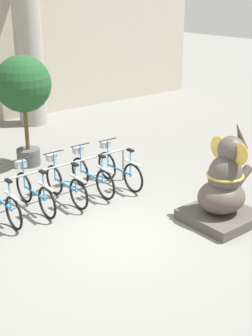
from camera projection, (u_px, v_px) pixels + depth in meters
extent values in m
plane|color=slate|center=(122.00, 233.00, 8.54)|extent=(60.00, 60.00, 0.00)
cylinder|color=gray|center=(29.00, 46.00, 14.51)|extent=(0.88, 0.88, 5.00)
cylinder|color=gray|center=(123.00, 165.00, 10.74)|extent=(0.05, 0.05, 0.75)
cylinder|color=gray|center=(31.00, 173.00, 9.25)|extent=(4.78, 0.04, 0.04)
torus|color=black|center=(14.00, 213.00, 8.55)|extent=(0.05, 0.66, 0.66)
cube|color=#338CC6|center=(2.00, 202.00, 8.88)|extent=(0.04, 0.85, 0.04)
cube|color=#BCBCBC|center=(12.00, 196.00, 8.43)|extent=(0.06, 0.55, 0.03)
cylinder|color=#338CC6|center=(10.00, 197.00, 8.52)|extent=(0.03, 0.03, 0.59)
cube|color=black|center=(8.00, 181.00, 8.41)|extent=(0.08, 0.18, 0.04)
torus|color=black|center=(24.00, 187.00, 9.65)|extent=(0.05, 0.66, 0.66)
torus|color=black|center=(47.00, 203.00, 8.96)|extent=(0.05, 0.66, 0.66)
cube|color=#338CC6|center=(35.00, 193.00, 9.29)|extent=(0.04, 0.85, 0.04)
cube|color=#BCBCBC|center=(46.00, 186.00, 8.84)|extent=(0.06, 0.55, 0.03)
cylinder|color=#338CC6|center=(44.00, 187.00, 8.93)|extent=(0.03, 0.03, 0.59)
cube|color=black|center=(43.00, 172.00, 8.81)|extent=(0.08, 0.18, 0.04)
cylinder|color=#338CC6|center=(24.00, 174.00, 9.51)|extent=(0.03, 0.03, 0.64)
cylinder|color=black|center=(22.00, 159.00, 9.39)|extent=(0.48, 0.03, 0.03)
cube|color=#BCBCBC|center=(21.00, 164.00, 9.52)|extent=(0.20, 0.16, 0.14)
torus|color=black|center=(54.00, 180.00, 10.03)|extent=(0.05, 0.66, 0.66)
torus|color=black|center=(79.00, 194.00, 9.34)|extent=(0.05, 0.66, 0.66)
cube|color=#338CC6|center=(66.00, 185.00, 9.67)|extent=(0.04, 0.85, 0.04)
cube|color=#BCBCBC|center=(78.00, 178.00, 9.21)|extent=(0.06, 0.55, 0.03)
cylinder|color=#338CC6|center=(75.00, 179.00, 9.30)|extent=(0.03, 0.03, 0.59)
cube|color=black|center=(75.00, 164.00, 9.19)|extent=(0.08, 0.18, 0.04)
cylinder|color=#338CC6|center=(54.00, 166.00, 9.89)|extent=(0.03, 0.03, 0.64)
cylinder|color=black|center=(54.00, 152.00, 9.77)|extent=(0.48, 0.03, 0.03)
cube|color=#BCBCBC|center=(52.00, 157.00, 9.89)|extent=(0.20, 0.16, 0.14)
torus|color=black|center=(80.00, 172.00, 10.47)|extent=(0.05, 0.66, 0.66)
torus|color=black|center=(105.00, 185.00, 9.78)|extent=(0.05, 0.66, 0.66)
cube|color=#338CC6|center=(92.00, 176.00, 10.11)|extent=(0.04, 0.85, 0.04)
cube|color=#BCBCBC|center=(105.00, 170.00, 9.65)|extent=(0.06, 0.55, 0.03)
cylinder|color=#338CC6|center=(102.00, 170.00, 9.75)|extent=(0.03, 0.03, 0.59)
cube|color=black|center=(102.00, 156.00, 9.63)|extent=(0.08, 0.18, 0.04)
cylinder|color=#338CC6|center=(81.00, 159.00, 10.33)|extent=(0.03, 0.03, 0.64)
cylinder|color=black|center=(80.00, 145.00, 10.21)|extent=(0.48, 0.03, 0.03)
cube|color=#BCBCBC|center=(78.00, 150.00, 10.34)|extent=(0.20, 0.16, 0.14)
torus|color=black|center=(107.00, 166.00, 10.83)|extent=(0.05, 0.66, 0.66)
torus|color=black|center=(133.00, 178.00, 10.13)|extent=(0.05, 0.66, 0.66)
cube|color=#338CC6|center=(120.00, 170.00, 10.46)|extent=(0.04, 0.85, 0.04)
cube|color=#BCBCBC|center=(133.00, 163.00, 10.01)|extent=(0.06, 0.55, 0.03)
cylinder|color=#338CC6|center=(130.00, 164.00, 10.10)|extent=(0.03, 0.03, 0.59)
cube|color=black|center=(130.00, 150.00, 9.98)|extent=(0.08, 0.18, 0.04)
cylinder|color=#338CC6|center=(108.00, 153.00, 10.68)|extent=(0.03, 0.03, 0.64)
cylinder|color=black|center=(108.00, 140.00, 10.57)|extent=(0.48, 0.03, 0.03)
cube|color=#BCBCBC|center=(105.00, 145.00, 10.69)|extent=(0.20, 0.16, 0.14)
cube|color=#4C4742|center=(220.00, 216.00, 8.94)|extent=(1.24, 1.24, 0.20)
ellipsoid|color=#4C423D|center=(221.00, 197.00, 8.79)|extent=(0.96, 0.85, 0.62)
ellipsoid|color=#4C423D|center=(225.00, 175.00, 8.67)|extent=(0.68, 0.62, 0.79)
sphere|color=#4C423D|center=(231.00, 150.00, 8.57)|extent=(0.51, 0.51, 0.51)
ellipsoid|color=gold|center=(218.00, 147.00, 8.71)|extent=(0.08, 0.36, 0.43)
ellipsoid|color=gold|center=(240.00, 154.00, 8.34)|extent=(0.08, 0.36, 0.43)
cone|color=#4C423D|center=(240.00, 136.00, 8.62)|extent=(0.43, 0.18, 0.64)
cylinder|color=#4C423D|center=(230.00, 173.00, 8.99)|extent=(0.50, 0.17, 0.45)
cylinder|color=#4C423D|center=(241.00, 178.00, 8.78)|extent=(0.50, 0.17, 0.45)
torus|color=gold|center=(225.00, 175.00, 8.67)|extent=(0.70, 0.70, 0.05)
cylinder|color=#4C4C4C|center=(29.00, 157.00, 11.74)|extent=(0.58, 0.58, 0.42)
cylinder|color=brown|center=(26.00, 128.00, 11.47)|extent=(0.10, 0.10, 1.09)
sphere|color=#1E4C23|center=(23.00, 84.00, 11.08)|extent=(1.36, 1.36, 1.36)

